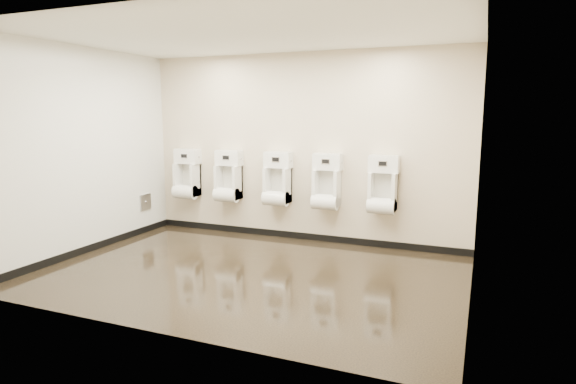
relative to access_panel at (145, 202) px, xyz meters
name	(u,v)px	position (x,y,z in m)	size (l,w,h in m)	color
ground	(250,273)	(2.48, -1.20, -0.50)	(5.00, 3.50, 0.00)	black
ceiling	(246,33)	(2.48, -1.20, 2.30)	(5.00, 3.50, 0.00)	silver
back_wall	(301,148)	(2.48, 0.55, 0.90)	(5.00, 0.02, 2.80)	beige
front_wall	(153,176)	(2.48, -2.95, 0.90)	(5.00, 0.02, 2.80)	beige
left_wall	(84,152)	(-0.02, -1.20, 0.90)	(0.02, 3.50, 2.80)	beige
right_wall	(478,167)	(4.98, -1.20, 0.90)	(0.02, 3.50, 2.80)	beige
tile_overlay_left	(84,152)	(-0.01, -1.20, 0.90)	(0.01, 3.50, 2.80)	white
skirting_back	(300,236)	(2.48, 0.54, -0.45)	(5.00, 0.02, 0.10)	black
skirting_left	(91,248)	(-0.01, -1.20, -0.45)	(0.02, 3.50, 0.10)	black
access_panel	(145,202)	(0.00, 0.00, 0.00)	(0.04, 0.25, 0.25)	#9E9EA3
urinal_0	(187,178)	(0.53, 0.41, 0.37)	(0.43, 0.32, 0.80)	white
urinal_1	(228,180)	(1.30, 0.41, 0.37)	(0.43, 0.32, 0.80)	white
urinal_2	(277,183)	(2.15, 0.41, 0.37)	(0.43, 0.32, 0.80)	white
urinal_3	(327,186)	(2.93, 0.41, 0.37)	(0.43, 0.32, 0.80)	white
urinal_4	(383,189)	(3.75, 0.41, 0.37)	(0.43, 0.32, 0.80)	white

